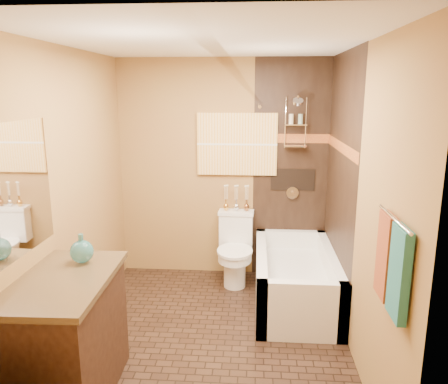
# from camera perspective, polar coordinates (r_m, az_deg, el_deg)

# --- Properties ---
(floor) EXTENTS (3.00, 3.00, 0.00)m
(floor) POSITION_cam_1_polar(r_m,az_deg,el_deg) (4.07, -1.82, -18.66)
(floor) COLOR black
(floor) RESTS_ON ground
(wall_left) EXTENTS (0.02, 3.00, 2.50)m
(wall_left) POSITION_cam_1_polar(r_m,az_deg,el_deg) (3.89, -19.85, -0.95)
(wall_left) COLOR olive
(wall_left) RESTS_ON floor
(wall_right) EXTENTS (0.02, 3.00, 2.50)m
(wall_right) POSITION_cam_1_polar(r_m,az_deg,el_deg) (3.64, 17.15, -1.65)
(wall_right) COLOR olive
(wall_right) RESTS_ON floor
(wall_back) EXTENTS (2.40, 0.02, 2.50)m
(wall_back) POSITION_cam_1_polar(r_m,az_deg,el_deg) (5.03, -0.13, 2.91)
(wall_back) COLOR olive
(wall_back) RESTS_ON floor
(wall_front) EXTENTS (2.40, 0.02, 2.50)m
(wall_front) POSITION_cam_1_polar(r_m,az_deg,el_deg) (2.17, -6.31, -11.32)
(wall_front) COLOR olive
(wall_front) RESTS_ON floor
(ceiling) EXTENTS (3.00, 3.00, 0.00)m
(ceiling) POSITION_cam_1_polar(r_m,az_deg,el_deg) (3.48, -2.14, 19.02)
(ceiling) COLOR silver
(ceiling) RESTS_ON wall_back
(alcove_tile_back) EXTENTS (0.85, 0.01, 2.50)m
(alcove_tile_back) POSITION_cam_1_polar(r_m,az_deg,el_deg) (5.02, 8.72, 2.74)
(alcove_tile_back) COLOR black
(alcove_tile_back) RESTS_ON wall_back
(alcove_tile_right) EXTENTS (0.01, 1.50, 2.50)m
(alcove_tile_right) POSITION_cam_1_polar(r_m,az_deg,el_deg) (4.36, 14.87, 0.86)
(alcove_tile_right) COLOR black
(alcove_tile_right) RESTS_ON wall_right
(mosaic_band_back) EXTENTS (0.85, 0.01, 0.10)m
(mosaic_band_back) POSITION_cam_1_polar(r_m,az_deg,el_deg) (4.96, 8.88, 6.93)
(mosaic_band_back) COLOR #91381A
(mosaic_band_back) RESTS_ON alcove_tile_back
(mosaic_band_right) EXTENTS (0.01, 1.50, 0.10)m
(mosaic_band_right) POSITION_cam_1_polar(r_m,az_deg,el_deg) (4.29, 15.02, 5.69)
(mosaic_band_right) COLOR #91381A
(mosaic_band_right) RESTS_ON alcove_tile_right
(alcove_niche) EXTENTS (0.50, 0.01, 0.25)m
(alcove_niche) POSITION_cam_1_polar(r_m,az_deg,el_deg) (5.04, 8.97, 1.60)
(alcove_niche) COLOR black
(alcove_niche) RESTS_ON alcove_tile_back
(shower_fixtures) EXTENTS (0.24, 0.33, 1.16)m
(shower_fixtures) POSITION_cam_1_polar(r_m,az_deg,el_deg) (4.86, 9.28, 7.33)
(shower_fixtures) COLOR silver
(shower_fixtures) RESTS_ON floor
(curtain_rod) EXTENTS (0.03, 1.55, 0.03)m
(curtain_rod) POSITION_cam_1_polar(r_m,az_deg,el_deg) (4.19, 4.63, 11.41)
(curtain_rod) COLOR silver
(curtain_rod) RESTS_ON wall_back
(towel_bar) EXTENTS (0.02, 0.55, 0.02)m
(towel_bar) POSITION_cam_1_polar(r_m,az_deg,el_deg) (2.60, 21.37, -3.25)
(towel_bar) COLOR silver
(towel_bar) RESTS_ON wall_right
(towel_teal) EXTENTS (0.05, 0.22, 0.52)m
(towel_teal) POSITION_cam_1_polar(r_m,az_deg,el_deg) (2.58, 21.91, -9.84)
(towel_teal) COLOR #1E6561
(towel_teal) RESTS_ON towel_bar
(towel_rust) EXTENTS (0.05, 0.22, 0.52)m
(towel_rust) POSITION_cam_1_polar(r_m,az_deg,el_deg) (2.81, 20.34, -7.81)
(towel_rust) COLOR maroon
(towel_rust) RESTS_ON towel_bar
(sunset_painting) EXTENTS (0.90, 0.04, 0.70)m
(sunset_painting) POSITION_cam_1_polar(r_m,az_deg,el_deg) (4.95, 1.71, 6.26)
(sunset_painting) COLOR gold
(sunset_painting) RESTS_ON wall_back
(vanity_mirror) EXTENTS (0.01, 1.00, 0.90)m
(vanity_mirror) POSITION_cam_1_polar(r_m,az_deg,el_deg) (3.13, -25.92, -0.08)
(vanity_mirror) COLOR white
(vanity_mirror) RESTS_ON wall_left
(bathtub) EXTENTS (0.80, 1.50, 0.55)m
(bathtub) POSITION_cam_1_polar(r_m,az_deg,el_deg) (4.63, 9.28, -11.60)
(bathtub) COLOR white
(bathtub) RESTS_ON floor
(toilet) EXTENTS (0.41, 0.60, 0.79)m
(toilet) POSITION_cam_1_polar(r_m,az_deg,el_deg) (4.97, 1.48, -7.39)
(toilet) COLOR white
(toilet) RESTS_ON floor
(vanity) EXTENTS (0.66, 1.05, 0.92)m
(vanity) POSITION_cam_1_polar(r_m,az_deg,el_deg) (3.38, -20.02, -17.56)
(vanity) COLOR black
(vanity) RESTS_ON floor
(teal_bottle) EXTENTS (0.22, 0.22, 0.27)m
(teal_bottle) POSITION_cam_1_polar(r_m,az_deg,el_deg) (3.35, -18.11, -7.02)
(teal_bottle) COLOR #277377
(teal_bottle) RESTS_ON vanity
(bud_vases) EXTENTS (0.30, 0.06, 0.29)m
(bud_vases) POSITION_cam_1_polar(r_m,az_deg,el_deg) (4.98, 1.62, -0.70)
(bud_vases) COLOR gold
(bud_vases) RESTS_ON toilet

